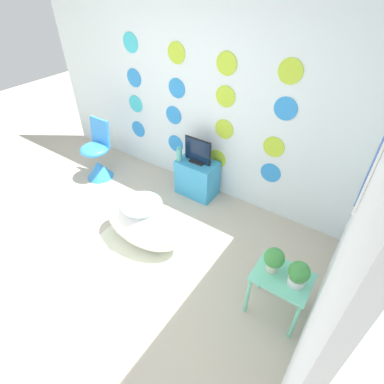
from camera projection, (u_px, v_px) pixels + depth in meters
The scene contains 12 objects.
ground_plane at pixel (82, 283), 2.98m from camera, with size 12.00×12.00×0.00m, color #BCB29E.
wall_back_dotted at pixel (199, 93), 3.53m from camera, with size 4.93×0.05×2.60m.
wall_right at pixel (364, 200), 1.96m from camera, with size 0.06×3.06×2.60m.
rug at pixel (140, 244), 3.38m from camera, with size 0.98×0.71×0.01m.
bathtub at pixel (144, 222), 3.27m from camera, with size 1.00×0.53×0.55m.
chair at pixel (98, 160), 4.26m from camera, with size 0.40×0.40×0.85m.
tv_cabinet at pixel (197, 178), 3.97m from camera, with size 0.52×0.34×0.50m.
tv at pixel (198, 152), 3.73m from camera, with size 0.38×0.12×0.33m.
vase at pixel (179, 154), 3.79m from camera, with size 0.07×0.07×0.20m.
side_table at pixel (281, 283), 2.50m from camera, with size 0.47×0.36×0.50m.
potted_plant_left at pixel (274, 259), 2.41m from camera, with size 0.17×0.17×0.23m.
potted_plant_right at pixel (299, 274), 2.32m from camera, with size 0.17×0.17×0.23m.
Camera 1 is at (1.91, -0.84, 2.56)m, focal length 28.00 mm.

